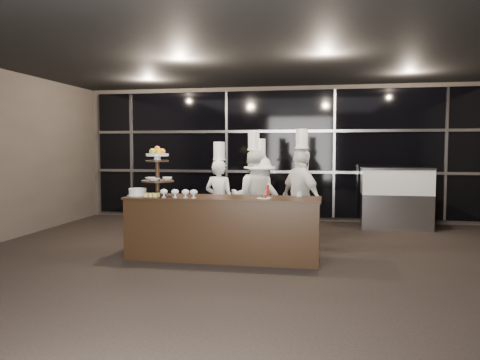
% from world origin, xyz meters
% --- Properties ---
extents(room, '(10.00, 10.00, 10.00)m').
position_xyz_m(room, '(0.00, 0.00, 1.50)').
color(room, black).
rests_on(room, ground).
extents(window_wall, '(8.60, 0.10, 2.80)m').
position_xyz_m(window_wall, '(0.00, 4.94, 1.50)').
color(window_wall, black).
rests_on(window_wall, ground).
extents(buffet_counter, '(2.84, 0.74, 0.92)m').
position_xyz_m(buffet_counter, '(-0.45, 1.14, 0.47)').
color(buffet_counter, black).
rests_on(buffet_counter, ground).
extents(display_stand, '(0.48, 0.48, 0.74)m').
position_xyz_m(display_stand, '(-1.45, 1.14, 1.34)').
color(display_stand, black).
rests_on(display_stand, buffet_counter).
extents(compotes, '(0.56, 0.11, 0.12)m').
position_xyz_m(compotes, '(-1.04, 0.92, 1.00)').
color(compotes, silver).
rests_on(compotes, buffet_counter).
extents(layer_cake, '(0.30, 0.30, 0.11)m').
position_xyz_m(layer_cake, '(-1.75, 1.09, 0.97)').
color(layer_cake, white).
rests_on(layer_cake, buffet_counter).
extents(pastry_squares, '(0.20, 0.13, 0.05)m').
position_xyz_m(pastry_squares, '(-1.48, 0.98, 0.95)').
color(pastry_squares, '#ECE173').
rests_on(pastry_squares, buffet_counter).
extents(small_plate, '(0.20, 0.20, 0.05)m').
position_xyz_m(small_plate, '(0.17, 1.04, 0.94)').
color(small_plate, white).
rests_on(small_plate, buffet_counter).
extents(chef_cup, '(0.08, 0.08, 0.07)m').
position_xyz_m(chef_cup, '(0.64, 1.39, 0.96)').
color(chef_cup, white).
rests_on(chef_cup, buffet_counter).
extents(display_case, '(1.39, 0.61, 1.24)m').
position_xyz_m(display_case, '(2.43, 4.30, 0.69)').
color(display_case, '#A5A5AA').
rests_on(display_case, ground).
extents(chef_a, '(0.59, 0.46, 1.74)m').
position_xyz_m(chef_a, '(-0.75, 2.21, 0.76)').
color(chef_a, silver).
rests_on(chef_a, ground).
extents(chef_b, '(0.85, 0.70, 1.90)m').
position_xyz_m(chef_b, '(-0.17, 2.28, 0.82)').
color(chef_b, white).
rests_on(chef_b, ground).
extents(chef_c, '(1.10, 0.89, 1.79)m').
position_xyz_m(chef_c, '(-0.07, 2.32, 0.76)').
color(chef_c, white).
rests_on(chef_c, ground).
extents(chef_d, '(0.91, 1.00, 1.93)m').
position_xyz_m(chef_d, '(0.64, 1.97, 0.83)').
color(chef_d, white).
rests_on(chef_d, ground).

